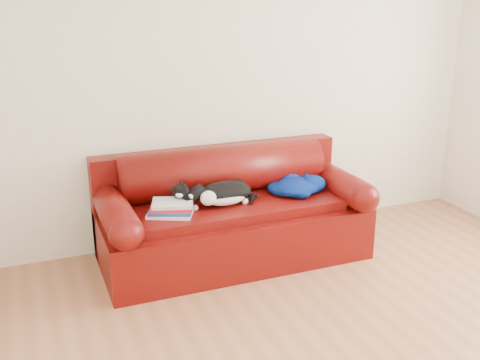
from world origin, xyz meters
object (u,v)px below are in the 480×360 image
Objects in this scene: sofa_base at (233,231)px; cat at (224,194)px; blanket at (297,186)px; book_stack at (172,208)px.

sofa_base is 0.37m from cat.
cat reaches higher than sofa_base.
sofa_base is 0.64m from blanket.
book_stack is 0.74× the size of blanket.
blanket is at bearing -3.11° from sofa_base.
sofa_base is at bearing 13.76° from cat.
cat is at bearing -148.53° from sofa_base.
sofa_base is 3.88× the size of blanket.
book_stack is at bearing -168.69° from sofa_base.
blanket reaches higher than book_stack.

